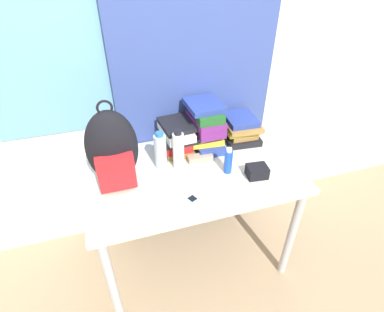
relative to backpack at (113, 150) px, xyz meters
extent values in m
plane|color=#9E8466|center=(0.42, -0.41, -0.98)|extent=(12.00, 12.00, 0.00)
cube|color=silver|center=(0.42, 0.43, 0.27)|extent=(6.00, 0.05, 2.50)
cube|color=#66A3C6|center=(-0.06, 0.40, 0.32)|extent=(1.10, 0.01, 0.80)
cube|color=#384C93|center=(0.57, 0.37, 0.27)|extent=(1.02, 0.04, 2.50)
cube|color=beige|center=(0.42, -0.03, -0.22)|extent=(1.20, 0.75, 0.03)
cylinder|color=#B2B2B7|center=(-0.13, -0.35, -0.61)|extent=(0.05, 0.05, 0.74)
cylinder|color=#B2B2B7|center=(0.96, -0.35, -0.61)|extent=(0.05, 0.05, 0.74)
cylinder|color=#B2B2B7|center=(-0.13, 0.29, -0.61)|extent=(0.05, 0.05, 0.74)
cylinder|color=#B2B2B7|center=(0.96, 0.29, -0.61)|extent=(0.05, 0.05, 0.74)
ellipsoid|color=black|center=(0.00, 0.01, 0.01)|extent=(0.27, 0.17, 0.43)
cube|color=red|center=(0.00, -0.09, -0.08)|extent=(0.19, 0.06, 0.19)
torus|color=black|center=(0.00, 0.01, 0.24)|extent=(0.08, 0.01, 0.08)
cube|color=olive|center=(0.39, 0.18, -0.19)|extent=(0.17, 0.21, 0.04)
cube|color=red|center=(0.38, 0.18, -0.14)|extent=(0.17, 0.20, 0.05)
cube|color=black|center=(0.40, 0.19, -0.10)|extent=(0.20, 0.23, 0.03)
cube|color=silver|center=(0.39, 0.18, -0.06)|extent=(0.18, 0.27, 0.05)
cube|color=black|center=(0.39, 0.20, -0.03)|extent=(0.20, 0.25, 0.03)
cube|color=navy|center=(0.58, 0.18, -0.18)|extent=(0.17, 0.28, 0.05)
cube|color=yellow|center=(0.57, 0.20, -0.13)|extent=(0.22, 0.26, 0.04)
cube|color=#1E5623|center=(0.57, 0.20, -0.10)|extent=(0.21, 0.23, 0.03)
cube|color=#6B2370|center=(0.58, 0.18, -0.06)|extent=(0.17, 0.28, 0.05)
cube|color=#6B2370|center=(0.57, 0.18, -0.01)|extent=(0.18, 0.27, 0.05)
cube|color=#1E5623|center=(0.57, 0.19, 0.04)|extent=(0.16, 0.27, 0.05)
cube|color=navy|center=(0.57, 0.20, 0.08)|extent=(0.21, 0.24, 0.03)
cube|color=black|center=(0.83, 0.19, -0.19)|extent=(0.24, 0.26, 0.04)
cube|color=olive|center=(0.82, 0.19, -0.14)|extent=(0.18, 0.21, 0.04)
cube|color=yellow|center=(0.81, 0.20, -0.11)|extent=(0.22, 0.23, 0.03)
cube|color=olive|center=(0.82, 0.19, -0.09)|extent=(0.24, 0.28, 0.03)
cube|color=navy|center=(0.82, 0.20, -0.06)|extent=(0.19, 0.23, 0.03)
cylinder|color=silver|center=(0.26, 0.05, -0.10)|extent=(0.07, 0.07, 0.21)
cylinder|color=#286BB7|center=(0.26, 0.05, 0.02)|extent=(0.04, 0.04, 0.02)
cylinder|color=white|center=(0.35, 0.02, -0.09)|extent=(0.06, 0.06, 0.22)
cylinder|color=black|center=(0.35, 0.02, 0.03)|extent=(0.04, 0.04, 0.02)
cylinder|color=blue|center=(0.61, -0.11, -0.14)|extent=(0.05, 0.05, 0.14)
cylinder|color=white|center=(0.61, -0.11, -0.05)|extent=(0.03, 0.03, 0.02)
cube|color=#B7BCC6|center=(0.34, -0.28, -0.20)|extent=(0.08, 0.10, 0.02)
cube|color=black|center=(0.34, -0.28, -0.19)|extent=(0.05, 0.05, 0.00)
cube|color=gray|center=(0.49, 0.04, -0.19)|extent=(0.15, 0.06, 0.04)
cube|color=black|center=(0.75, -0.19, -0.17)|extent=(0.12, 0.10, 0.07)
camera|label=1|loc=(0.01, -1.33, 0.87)|focal=28.00mm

